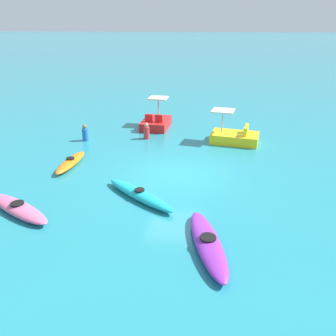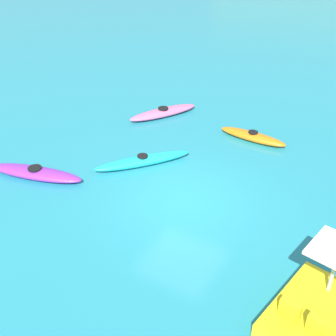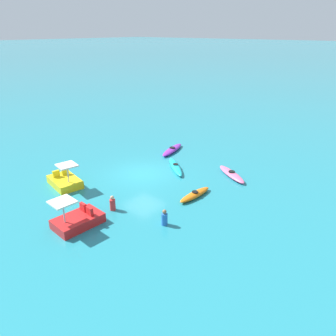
% 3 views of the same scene
% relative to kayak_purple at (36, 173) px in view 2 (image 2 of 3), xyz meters
% --- Properties ---
extents(ground_plane, '(600.00, 600.00, 0.00)m').
position_rel_kayak_purple_xyz_m(ground_plane, '(4.82, 1.31, -0.16)').
color(ground_plane, teal).
extents(kayak_purple, '(3.36, 1.51, 0.37)m').
position_rel_kayak_purple_xyz_m(kayak_purple, '(0.00, 0.00, 0.00)').
color(kayak_purple, purple).
rests_on(kayak_purple, ground_plane).
extents(kayak_pink, '(2.15, 3.02, 0.37)m').
position_rel_kayak_purple_xyz_m(kayak_pink, '(1.16, 6.22, 0.00)').
color(kayak_pink, pink).
rests_on(kayak_pink, ground_plane).
extents(kayak_orange, '(2.65, 0.72, 0.37)m').
position_rel_kayak_purple_xyz_m(kayak_orange, '(5.22, 6.05, 0.00)').
color(kayak_orange, orange).
rests_on(kayak_orange, ground_plane).
extents(kayak_cyan, '(2.59, 3.03, 0.37)m').
position_rel_kayak_purple_xyz_m(kayak_cyan, '(2.60, 2.44, -0.00)').
color(kayak_cyan, '#19B7C6').
rests_on(kayak_cyan, ground_plane).
extents(pedal_boat_yellow, '(1.92, 2.65, 1.68)m').
position_rel_kayak_purple_xyz_m(pedal_boat_yellow, '(9.34, -1.25, 0.17)').
color(pedal_boat_yellow, yellow).
rests_on(pedal_boat_yellow, ground_plane).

